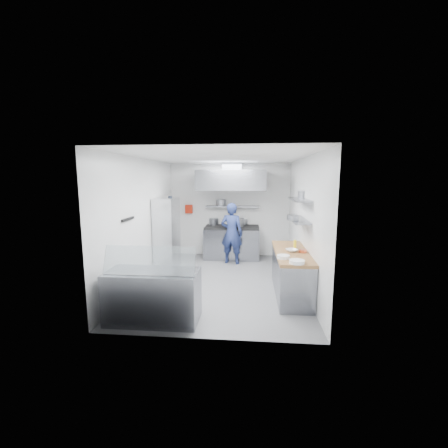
# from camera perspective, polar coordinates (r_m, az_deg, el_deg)

# --- Properties ---
(floor) EXTENTS (5.00, 5.00, 0.00)m
(floor) POSITION_cam_1_polar(r_m,az_deg,el_deg) (7.01, -0.45, -10.90)
(floor) COLOR #4F4F52
(floor) RESTS_ON ground
(ceiling) EXTENTS (5.00, 5.00, 0.00)m
(ceiling) POSITION_cam_1_polar(r_m,az_deg,el_deg) (6.62, -0.48, 12.59)
(ceiling) COLOR silver
(ceiling) RESTS_ON wall_back
(wall_back) EXTENTS (3.60, 2.80, 0.02)m
(wall_back) POSITION_cam_1_polar(r_m,az_deg,el_deg) (9.15, 1.08, 2.71)
(wall_back) COLOR white
(wall_back) RESTS_ON floor
(wall_front) EXTENTS (3.60, 2.80, 0.02)m
(wall_front) POSITION_cam_1_polar(r_m,az_deg,el_deg) (4.23, -3.83, -4.26)
(wall_front) COLOR white
(wall_front) RESTS_ON floor
(wall_left) EXTENTS (2.80, 5.00, 0.02)m
(wall_left) POSITION_cam_1_polar(r_m,az_deg,el_deg) (7.08, -15.12, 0.67)
(wall_left) COLOR white
(wall_left) RESTS_ON floor
(wall_right) EXTENTS (2.80, 5.00, 0.02)m
(wall_right) POSITION_cam_1_polar(r_m,az_deg,el_deg) (6.74, 14.95, 0.29)
(wall_right) COLOR white
(wall_right) RESTS_ON floor
(gas_range) EXTENTS (1.60, 0.80, 0.90)m
(gas_range) POSITION_cam_1_polar(r_m,az_deg,el_deg) (8.89, 1.52, -3.66)
(gas_range) COLOR gray
(gas_range) RESTS_ON floor
(cooktop) EXTENTS (1.57, 0.78, 0.06)m
(cooktop) POSITION_cam_1_polar(r_m,az_deg,el_deg) (8.81, 1.54, -0.61)
(cooktop) COLOR black
(cooktop) RESTS_ON gas_range
(stock_pot_left) EXTENTS (0.29, 0.29, 0.20)m
(stock_pot_left) POSITION_cam_1_polar(r_m,az_deg,el_deg) (9.06, -1.98, 0.48)
(stock_pot_left) COLOR slate
(stock_pot_left) RESTS_ON cooktop
(stock_pot_mid) EXTENTS (0.35, 0.35, 0.24)m
(stock_pot_mid) POSITION_cam_1_polar(r_m,az_deg,el_deg) (8.77, 2.75, 0.33)
(stock_pot_mid) COLOR slate
(stock_pot_mid) RESTS_ON cooktop
(stock_pot_right) EXTENTS (0.26, 0.26, 0.16)m
(stock_pot_right) POSITION_cam_1_polar(r_m,az_deg,el_deg) (9.12, 3.67, 0.39)
(stock_pot_right) COLOR slate
(stock_pot_right) RESTS_ON cooktop
(over_range_shelf) EXTENTS (1.60, 0.30, 0.04)m
(over_range_shelf) POSITION_cam_1_polar(r_m,az_deg,el_deg) (8.97, 1.65, 3.36)
(over_range_shelf) COLOR gray
(over_range_shelf) RESTS_ON wall_back
(shelf_pot_a) EXTENTS (0.29, 0.29, 0.18)m
(shelf_pot_a) POSITION_cam_1_polar(r_m,az_deg,el_deg) (9.00, -0.59, 4.08)
(shelf_pot_a) COLOR slate
(shelf_pot_a) RESTS_ON over_range_shelf
(extractor_hood) EXTENTS (1.90, 1.15, 0.55)m
(extractor_hood) POSITION_cam_1_polar(r_m,az_deg,el_deg) (8.52, 1.50, 8.34)
(extractor_hood) COLOR gray
(extractor_hood) RESTS_ON wall_back
(hood_duct) EXTENTS (0.55, 0.55, 0.24)m
(hood_duct) POSITION_cam_1_polar(r_m,az_deg,el_deg) (8.75, 1.60, 10.83)
(hood_duct) COLOR slate
(hood_duct) RESTS_ON extractor_hood
(red_firebox) EXTENTS (0.22, 0.10, 0.26)m
(red_firebox) POSITION_cam_1_polar(r_m,az_deg,el_deg) (9.26, -6.69, 2.85)
(red_firebox) COLOR red
(red_firebox) RESTS_ON wall_back
(chef) EXTENTS (0.69, 0.53, 1.70)m
(chef) POSITION_cam_1_polar(r_m,az_deg,el_deg) (8.26, 1.46, -1.79)
(chef) COLOR navy
(chef) RESTS_ON floor
(wire_rack) EXTENTS (0.50, 0.90, 1.85)m
(wire_rack) POSITION_cam_1_polar(r_m,az_deg,el_deg) (7.97, -10.80, -1.78)
(wire_rack) COLOR silver
(wire_rack) RESTS_ON floor
(rack_bin_a) EXTENTS (0.15, 0.18, 0.17)m
(rack_bin_a) POSITION_cam_1_polar(r_m,az_deg,el_deg) (7.96, -10.84, -2.71)
(rack_bin_a) COLOR white
(rack_bin_a) RESTS_ON wire_rack
(rack_bin_b) EXTENTS (0.14, 0.18, 0.16)m
(rack_bin_b) POSITION_cam_1_polar(r_m,az_deg,el_deg) (8.20, -10.28, 1.18)
(rack_bin_b) COLOR yellow
(rack_bin_b) RESTS_ON wire_rack
(rack_jar) EXTENTS (0.11, 0.11, 0.18)m
(rack_jar) POSITION_cam_1_polar(r_m,az_deg,el_deg) (8.05, -10.21, 4.62)
(rack_jar) COLOR black
(rack_jar) RESTS_ON wire_rack
(knife_strip) EXTENTS (0.04, 0.55, 0.05)m
(knife_strip) POSITION_cam_1_polar(r_m,az_deg,el_deg) (6.22, -17.82, 0.89)
(knife_strip) COLOR black
(knife_strip) RESTS_ON wall_left
(prep_counter_base) EXTENTS (0.62, 2.00, 0.84)m
(prep_counter_base) POSITION_cam_1_polar(r_m,az_deg,el_deg) (6.33, 12.62, -9.27)
(prep_counter_base) COLOR gray
(prep_counter_base) RESTS_ON floor
(prep_counter_top) EXTENTS (0.65, 2.04, 0.06)m
(prep_counter_top) POSITION_cam_1_polar(r_m,az_deg,el_deg) (6.21, 12.76, -5.32)
(prep_counter_top) COLOR brown
(prep_counter_top) RESTS_ON prep_counter_base
(plate_stack_a) EXTENTS (0.27, 0.27, 0.06)m
(plate_stack_a) POSITION_cam_1_polar(r_m,az_deg,el_deg) (5.33, 13.70, -6.99)
(plate_stack_a) COLOR white
(plate_stack_a) RESTS_ON prep_counter_top
(plate_stack_b) EXTENTS (0.24, 0.24, 0.06)m
(plate_stack_b) POSITION_cam_1_polar(r_m,az_deg,el_deg) (5.61, 11.24, -6.14)
(plate_stack_b) COLOR white
(plate_stack_b) RESTS_ON prep_counter_top
(copper_pan) EXTENTS (0.16, 0.16, 0.06)m
(copper_pan) POSITION_cam_1_polar(r_m,az_deg,el_deg) (6.13, 14.76, -4.98)
(copper_pan) COLOR #D25F3B
(copper_pan) RESTS_ON prep_counter_top
(squeeze_bottle) EXTENTS (0.06, 0.06, 0.18)m
(squeeze_bottle) POSITION_cam_1_polar(r_m,az_deg,el_deg) (6.42, 13.36, -3.78)
(squeeze_bottle) COLOR yellow
(squeeze_bottle) RESTS_ON prep_counter_top
(mixing_bowl) EXTENTS (0.29, 0.29, 0.06)m
(mixing_bowl) POSITION_cam_1_polar(r_m,az_deg,el_deg) (6.14, 12.74, -4.91)
(mixing_bowl) COLOR white
(mixing_bowl) RESTS_ON prep_counter_top
(wall_shelf_lower) EXTENTS (0.30, 1.30, 0.04)m
(wall_shelf_lower) POSITION_cam_1_polar(r_m,az_deg,el_deg) (6.41, 14.02, 0.81)
(wall_shelf_lower) COLOR gray
(wall_shelf_lower) RESTS_ON wall_right
(wall_shelf_upper) EXTENTS (0.30, 1.30, 0.04)m
(wall_shelf_upper) POSITION_cam_1_polar(r_m,az_deg,el_deg) (6.36, 14.15, 4.56)
(wall_shelf_upper) COLOR gray
(wall_shelf_upper) RESTS_ON wall_right
(shelf_pot_c) EXTENTS (0.23, 0.23, 0.10)m
(shelf_pot_c) POSITION_cam_1_polar(r_m,az_deg,el_deg) (6.17, 13.01, 1.21)
(shelf_pot_c) COLOR slate
(shelf_pot_c) RESTS_ON wall_shelf_lower
(shelf_pot_d) EXTENTS (0.27, 0.27, 0.14)m
(shelf_pot_d) POSITION_cam_1_polar(r_m,az_deg,el_deg) (6.84, 14.99, 5.55)
(shelf_pot_d) COLOR slate
(shelf_pot_d) RESTS_ON wall_shelf_upper
(display_case) EXTENTS (1.50, 0.70, 0.85)m
(display_case) POSITION_cam_1_polar(r_m,az_deg,el_deg) (5.21, -13.32, -13.22)
(display_case) COLOR gray
(display_case) RESTS_ON floor
(display_glass) EXTENTS (1.47, 0.19, 0.42)m
(display_glass) POSITION_cam_1_polar(r_m,az_deg,el_deg) (4.90, -14.03, -6.70)
(display_glass) COLOR silver
(display_glass) RESTS_ON display_case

